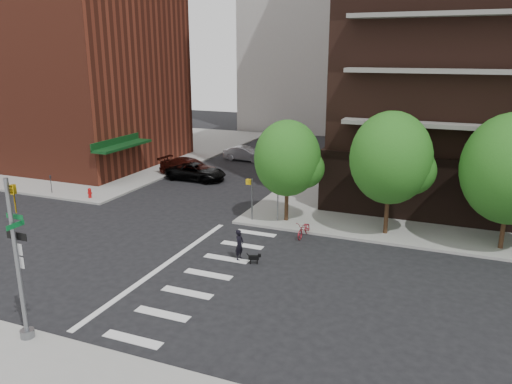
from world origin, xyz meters
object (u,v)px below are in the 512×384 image
at_px(parked_car_silver, 245,154).
at_px(dog_walker, 239,245).
at_px(parked_car_maroon, 190,168).
at_px(scooter, 304,229).
at_px(traffic_signal, 20,273).
at_px(parked_car_black, 196,172).
at_px(fire_hydrant, 90,192).

height_order(parked_car_silver, dog_walker, dog_walker).
xyz_separation_m(parked_car_maroon, scooter, (13.06, -9.99, -0.31)).
relative_size(traffic_signal, parked_car_silver, 1.43).
bearing_deg(parked_car_silver, dog_walker, -154.91).
relative_size(parked_car_black, scooter, 2.81).
distance_m(fire_hydrant, parked_car_silver, 17.03).
xyz_separation_m(fire_hydrant, parked_car_black, (4.24, 7.89, 0.14)).
relative_size(parked_car_silver, scooter, 2.37).
relative_size(traffic_signal, scooter, 3.40).
xyz_separation_m(parked_car_maroon, parked_car_silver, (1.82, 7.58, -0.09)).
relative_size(traffic_signal, dog_walker, 3.76).
distance_m(fire_hydrant, parked_car_maroon, 9.26).
distance_m(parked_car_black, dog_walker, 16.74).
bearing_deg(parked_car_black, parked_car_maroon, 54.24).
height_order(parked_car_black, parked_car_silver, parked_car_black).
xyz_separation_m(traffic_signal, parked_car_silver, (-5.03, 31.57, -2.01)).
height_order(fire_hydrant, dog_walker, dog_walker).
relative_size(fire_hydrant, parked_car_maroon, 0.14).
xyz_separation_m(traffic_signal, dog_walker, (4.12, 9.69, -1.90)).
bearing_deg(dog_walker, parked_car_silver, 27.05).
relative_size(parked_car_silver, dog_walker, 2.62).
relative_size(traffic_signal, parked_car_maroon, 1.12).
bearing_deg(fire_hydrant, dog_walker, -21.60).
height_order(parked_car_black, dog_walker, dog_walker).
bearing_deg(parked_car_maroon, scooter, -123.12).
bearing_deg(parked_car_black, fire_hydrant, 153.39).
xyz_separation_m(traffic_signal, parked_car_maroon, (-6.85, 23.99, -1.92)).
xyz_separation_m(fire_hydrant, scooter, (16.24, -1.30, -0.09)).
xyz_separation_m(parked_car_silver, dog_walker, (9.15, -21.88, 0.11)).
height_order(parked_car_black, scooter, parked_car_black).
height_order(traffic_signal, parked_car_black, traffic_signal).
bearing_deg(parked_car_silver, parked_car_maroon, 168.94).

